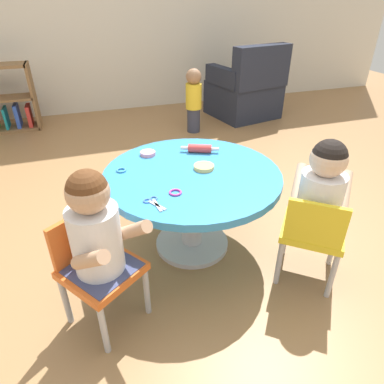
# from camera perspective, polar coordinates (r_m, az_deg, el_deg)

# --- Properties ---
(ground_plane) EXTENTS (10.00, 10.00, 0.00)m
(ground_plane) POSITION_cam_1_polar(r_m,az_deg,el_deg) (2.12, 0.00, -8.84)
(ground_plane) COLOR #9E7247
(craft_table) EXTENTS (0.97, 0.97, 0.51)m
(craft_table) POSITION_cam_1_polar(r_m,az_deg,el_deg) (1.89, 0.00, 0.47)
(craft_table) COLOR silver
(craft_table) RESTS_ON ground
(child_chair_left) EXTENTS (0.42, 0.42, 0.54)m
(child_chair_left) POSITION_cam_1_polar(r_m,az_deg,el_deg) (1.59, -15.78, -11.90)
(child_chair_left) COLOR #B7B7BC
(child_chair_left) RESTS_ON ground
(seated_child_left) EXTENTS (0.42, 0.44, 0.51)m
(seated_child_left) POSITION_cam_1_polar(r_m,az_deg,el_deg) (1.42, -16.04, -5.87)
(seated_child_left) COLOR #3F4772
(seated_child_left) RESTS_ON ground
(child_chair_right) EXTENTS (0.42, 0.42, 0.54)m
(child_chair_right) POSITION_cam_1_polar(r_m,az_deg,el_deg) (1.82, 19.63, -6.42)
(child_chair_right) COLOR #B7B7BC
(child_chair_right) RESTS_ON ground
(seated_child_right) EXTENTS (0.43, 0.44, 0.51)m
(seated_child_right) POSITION_cam_1_polar(r_m,az_deg,el_deg) (1.73, 21.02, 0.33)
(seated_child_right) COLOR #3F4772
(seated_child_right) RESTS_ON ground
(armchair_dark) EXTENTS (0.83, 0.85, 0.85)m
(armchair_dark) POSITION_cam_1_polar(r_m,az_deg,el_deg) (4.29, 9.08, 16.44)
(armchair_dark) COLOR #232838
(armchair_dark) RESTS_ON ground
(toddler_standing) EXTENTS (0.17, 0.17, 0.67)m
(toddler_standing) POSITION_cam_1_polar(r_m,az_deg,el_deg) (3.72, 0.27, 15.41)
(toddler_standing) COLOR #33384C
(toddler_standing) RESTS_ON ground
(rolling_pin) EXTENTS (0.22, 0.11, 0.05)m
(rolling_pin) POSITION_cam_1_polar(r_m,az_deg,el_deg) (2.06, 1.33, 7.35)
(rolling_pin) COLOR #D83F3F
(rolling_pin) RESTS_ON craft_table
(craft_scissors) EXTENTS (0.09, 0.14, 0.01)m
(craft_scissors) POSITION_cam_1_polar(r_m,az_deg,el_deg) (1.58, -6.54, -1.71)
(craft_scissors) COLOR silver
(craft_scissors) RESTS_ON craft_table
(playdough_blob_0) EXTENTS (0.09, 0.09, 0.02)m
(playdough_blob_0) POSITION_cam_1_polar(r_m,az_deg,el_deg) (2.05, -7.45, 6.49)
(playdough_blob_0) COLOR pink
(playdough_blob_0) RESTS_ON craft_table
(playdough_blob_1) EXTENTS (0.11, 0.11, 0.02)m
(playdough_blob_1) POSITION_cam_1_polar(r_m,az_deg,el_deg) (1.87, 2.03, 4.25)
(playdough_blob_1) COLOR #F2CC72
(playdough_blob_1) RESTS_ON craft_table
(cookie_cutter_0) EXTENTS (0.06, 0.06, 0.01)m
(cookie_cutter_0) POSITION_cam_1_polar(r_m,az_deg,el_deg) (1.88, -11.85, 3.62)
(cookie_cutter_0) COLOR #3F99D8
(cookie_cutter_0) RESTS_ON craft_table
(cookie_cutter_1) EXTENTS (0.06, 0.06, 0.01)m
(cookie_cutter_1) POSITION_cam_1_polar(r_m,az_deg,el_deg) (1.64, -2.83, -0.06)
(cookie_cutter_1) COLOR #D83FA5
(cookie_cutter_1) RESTS_ON craft_table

